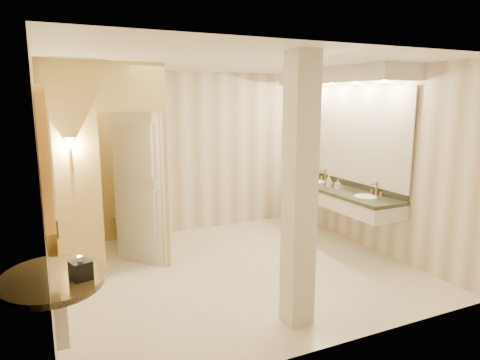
{
  "coord_description": "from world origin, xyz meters",
  "views": [
    {
      "loc": [
        -2.22,
        -4.91,
        2.25
      ],
      "look_at": [
        0.15,
        0.2,
        1.18
      ],
      "focal_mm": 32.0,
      "sensor_mm": 36.0,
      "label": 1
    }
  ],
  "objects": [
    {
      "name": "soap_bottle_b",
      "position": [
        1.97,
        0.65,
        0.93
      ],
      "size": [
        0.09,
        0.09,
        0.11
      ],
      "primitive_type": "imported",
      "rotation": [
        0.0,
        0.0,
        -0.04
      ],
      "color": "silver",
      "rests_on": "vanity"
    },
    {
      "name": "wall_front",
      "position": [
        0.0,
        -2.0,
        1.35
      ],
      "size": [
        4.5,
        0.02,
        2.7
      ],
      "primitive_type": "cube",
      "color": "silver",
      "rests_on": "floor"
    },
    {
      "name": "wall_right",
      "position": [
        2.25,
        0.0,
        1.35
      ],
      "size": [
        0.02,
        4.0,
        2.7
      ],
      "primitive_type": "cube",
      "color": "silver",
      "rests_on": "floor"
    },
    {
      "name": "pillar",
      "position": [
        0.02,
        -1.47,
        1.35
      ],
      "size": [
        0.26,
        0.26,
        2.7
      ],
      "primitive_type": "cube",
      "color": "beige",
      "rests_on": "floor"
    },
    {
      "name": "soap_bottle_c",
      "position": [
        1.83,
        0.5,
        0.98
      ],
      "size": [
        0.09,
        0.09,
        0.2
      ],
      "primitive_type": "imported",
      "rotation": [
        0.0,
        0.0,
        -0.18
      ],
      "color": "#C6B28C",
      "rests_on": "vanity"
    },
    {
      "name": "floor",
      "position": [
        0.0,
        0.0,
        0.0
      ],
      "size": [
        4.5,
        4.5,
        0.0
      ],
      "primitive_type": "plane",
      "color": "silver",
      "rests_on": "ground"
    },
    {
      "name": "toilet",
      "position": [
        -1.1,
        1.75,
        0.38
      ],
      "size": [
        0.45,
        0.76,
        0.77
      ],
      "primitive_type": "imported",
      "rotation": [
        0.0,
        0.0,
        3.17
      ],
      "color": "white",
      "rests_on": "floor"
    },
    {
      "name": "vanity",
      "position": [
        1.98,
        0.4,
        1.63
      ],
      "size": [
        0.75,
        2.51,
        2.09
      ],
      "color": "beige",
      "rests_on": "floor"
    },
    {
      "name": "tissue_box",
      "position": [
        -2.02,
        -1.56,
        0.95
      ],
      "size": [
        0.18,
        0.18,
        0.15
      ],
      "primitive_type": "cube",
      "rotation": [
        0.0,
        0.0,
        0.3
      ],
      "color": "black",
      "rests_on": "console_shelf"
    },
    {
      "name": "wall_back",
      "position": [
        0.0,
        2.0,
        1.35
      ],
      "size": [
        4.5,
        0.02,
        2.7
      ],
      "primitive_type": "cube",
      "color": "silver",
      "rests_on": "floor"
    },
    {
      "name": "wall_sconce",
      "position": [
        -1.93,
        0.43,
        1.73
      ],
      "size": [
        0.14,
        0.14,
        0.42
      ],
      "color": "#BF863D",
      "rests_on": "toilet_closet"
    },
    {
      "name": "soap_bottle_a",
      "position": [
        1.88,
        0.34,
        0.95
      ],
      "size": [
        0.09,
        0.09,
        0.15
      ],
      "primitive_type": "imported",
      "rotation": [
        0.0,
        0.0,
        0.31
      ],
      "color": "beige",
      "rests_on": "vanity"
    },
    {
      "name": "wall_left",
      "position": [
        -2.25,
        0.0,
        1.35
      ],
      "size": [
        0.02,
        4.0,
        2.7
      ],
      "primitive_type": "cube",
      "color": "silver",
      "rests_on": "floor"
    },
    {
      "name": "toilet_closet",
      "position": [
        -1.14,
        0.96,
        1.39
      ],
      "size": [
        1.5,
        1.55,
        2.7
      ],
      "color": "#E3CE76",
      "rests_on": "floor"
    },
    {
      "name": "ceiling",
      "position": [
        0.0,
        0.0,
        2.7
      ],
      "size": [
        4.5,
        4.5,
        0.0
      ],
      "primitive_type": "plane",
      "rotation": [
        3.14,
        0.0,
        0.0
      ],
      "color": "white",
      "rests_on": "wall_back"
    },
    {
      "name": "console_shelf",
      "position": [
        -2.21,
        -1.4,
        1.34
      ],
      "size": [
        1.0,
        1.0,
        1.95
      ],
      "color": "black",
      "rests_on": "floor"
    }
  ]
}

